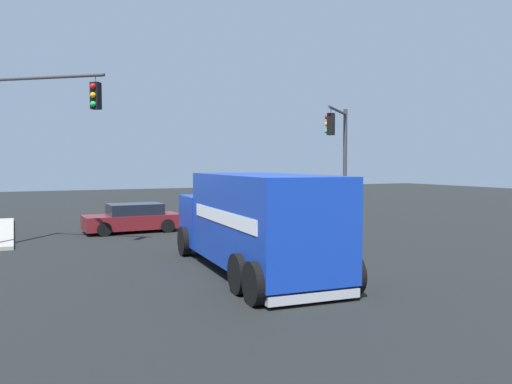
{
  "coord_description": "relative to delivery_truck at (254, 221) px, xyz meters",
  "views": [
    {
      "loc": [
        -13.22,
        7.18,
        3.17
      ],
      "look_at": [
        0.36,
        0.69,
        2.32
      ],
      "focal_mm": 35.64,
      "sensor_mm": 36.0,
      "label": 1
    }
  ],
  "objects": [
    {
      "name": "ground_plane",
      "position": [
        0.0,
        -0.93,
        -1.5
      ],
      "size": [
        100.0,
        100.0,
        0.0
      ],
      "primitive_type": "plane",
      "color": "black"
    },
    {
      "name": "sedan_maroon",
      "position": [
        10.36,
        1.33,
        -0.87
      ],
      "size": [
        2.13,
        4.34,
        1.31
      ],
      "color": "maroon",
      "rests_on": "ground"
    },
    {
      "name": "traffic_light_secondary",
      "position": [
        7.43,
        5.8,
        2.87
      ],
      "size": [
        3.15,
        3.78,
        6.4
      ],
      "color": "#38383D",
      "rests_on": "sidewalk_corner_far"
    },
    {
      "name": "traffic_light_primary",
      "position": [
        6.96,
        -7.84,
        2.33
      ],
      "size": [
        2.68,
        2.79,
        5.86
      ],
      "color": "#38383D",
      "rests_on": "ground"
    },
    {
      "name": "delivery_truck",
      "position": [
        0.0,
        0.0,
        0.0
      ],
      "size": [
        8.32,
        3.28,
        2.87
      ],
      "color": "#1438AD",
      "rests_on": "ground"
    }
  ]
}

